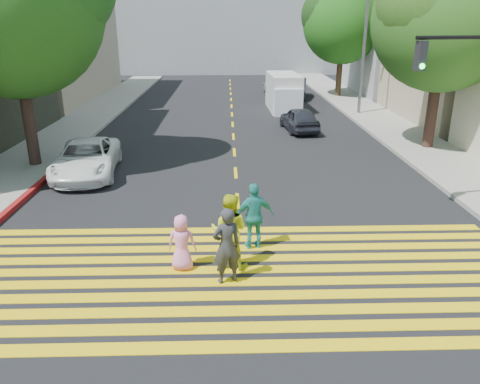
{
  "coord_description": "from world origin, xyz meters",
  "views": [
    {
      "loc": [
        -0.31,
        -8.04,
        5.42
      ],
      "look_at": [
        0.0,
        3.0,
        1.4
      ],
      "focal_mm": 35.0,
      "sensor_mm": 36.0,
      "label": 1
    }
  ],
  "objects_px": {
    "tree_right_far": "(344,19)",
    "tree_right_near": "(447,11)",
    "pedestrian_child": "(182,243)",
    "pedestrian_extra": "(254,216)",
    "silver_car": "(278,86)",
    "dark_car_parked": "(296,88)",
    "pedestrian_man": "(227,246)",
    "pedestrian_woman": "(229,231)",
    "dark_car_near": "(299,119)",
    "white_van": "(284,93)",
    "white_sedan": "(87,158)"
  },
  "relations": [
    {
      "from": "tree_right_far",
      "to": "tree_right_near",
      "type": "bearing_deg",
      "value": -88.05
    },
    {
      "from": "pedestrian_child",
      "to": "pedestrian_extra",
      "type": "height_order",
      "value": "pedestrian_extra"
    },
    {
      "from": "silver_car",
      "to": "dark_car_parked",
      "type": "height_order",
      "value": "dark_car_parked"
    },
    {
      "from": "pedestrian_man",
      "to": "pedestrian_extra",
      "type": "relative_size",
      "value": 1.01
    },
    {
      "from": "tree_right_far",
      "to": "pedestrian_extra",
      "type": "height_order",
      "value": "tree_right_far"
    },
    {
      "from": "pedestrian_extra",
      "to": "pedestrian_man",
      "type": "bearing_deg",
      "value": 54.13
    },
    {
      "from": "dark_car_parked",
      "to": "pedestrian_child",
      "type": "bearing_deg",
      "value": -94.34
    },
    {
      "from": "pedestrian_woman",
      "to": "pedestrian_child",
      "type": "bearing_deg",
      "value": 19.25
    },
    {
      "from": "tree_right_far",
      "to": "dark_car_near",
      "type": "xyz_separation_m",
      "value": [
        -4.75,
        -11.57,
        -5.01
      ]
    },
    {
      "from": "tree_right_far",
      "to": "pedestrian_woman",
      "type": "height_order",
      "value": "tree_right_far"
    },
    {
      "from": "pedestrian_extra",
      "to": "pedestrian_child",
      "type": "bearing_deg",
      "value": 18.02
    },
    {
      "from": "silver_car",
      "to": "dark_car_parked",
      "type": "xyz_separation_m",
      "value": [
        1.16,
        -1.68,
        0.03
      ]
    },
    {
      "from": "dark_car_parked",
      "to": "white_van",
      "type": "height_order",
      "value": "white_van"
    },
    {
      "from": "tree_right_far",
      "to": "white_van",
      "type": "bearing_deg",
      "value": -132.1
    },
    {
      "from": "tree_right_near",
      "to": "pedestrian_man",
      "type": "distance_m",
      "value": 15.29
    },
    {
      "from": "pedestrian_man",
      "to": "dark_car_parked",
      "type": "bearing_deg",
      "value": -122.59
    },
    {
      "from": "tree_right_far",
      "to": "dark_car_parked",
      "type": "relative_size",
      "value": 1.9
    },
    {
      "from": "dark_car_near",
      "to": "tree_right_far",
      "type": "bearing_deg",
      "value": -118.59
    },
    {
      "from": "pedestrian_woman",
      "to": "white_sedan",
      "type": "height_order",
      "value": "pedestrian_woman"
    },
    {
      "from": "pedestrian_man",
      "to": "silver_car",
      "type": "distance_m",
      "value": 28.53
    },
    {
      "from": "dark_car_parked",
      "to": "white_van",
      "type": "xyz_separation_m",
      "value": [
        -1.52,
        -5.19,
        0.36
      ]
    },
    {
      "from": "pedestrian_man",
      "to": "pedestrian_child",
      "type": "xyz_separation_m",
      "value": [
        -1.03,
        0.61,
        -0.21
      ]
    },
    {
      "from": "pedestrian_woman",
      "to": "dark_car_near",
      "type": "xyz_separation_m",
      "value": [
        3.77,
        14.47,
        -0.28
      ]
    },
    {
      "from": "pedestrian_man",
      "to": "pedestrian_woman",
      "type": "xyz_separation_m",
      "value": [
        0.06,
        0.72,
        0.03
      ]
    },
    {
      "from": "silver_car",
      "to": "dark_car_parked",
      "type": "relative_size",
      "value": 1.09
    },
    {
      "from": "pedestrian_extra",
      "to": "white_van",
      "type": "relative_size",
      "value": 0.35
    },
    {
      "from": "pedestrian_extra",
      "to": "white_sedan",
      "type": "relative_size",
      "value": 0.37
    },
    {
      "from": "pedestrian_woman",
      "to": "pedestrian_extra",
      "type": "xyz_separation_m",
      "value": [
        0.63,
        0.92,
        -0.04
      ]
    },
    {
      "from": "pedestrian_man",
      "to": "silver_car",
      "type": "relative_size",
      "value": 0.37
    },
    {
      "from": "white_sedan",
      "to": "white_van",
      "type": "relative_size",
      "value": 0.95
    },
    {
      "from": "silver_car",
      "to": "dark_car_parked",
      "type": "bearing_deg",
      "value": 121.46
    },
    {
      "from": "pedestrian_man",
      "to": "white_van",
      "type": "distance_m",
      "value": 21.69
    },
    {
      "from": "pedestrian_child",
      "to": "white_van",
      "type": "relative_size",
      "value": 0.27
    },
    {
      "from": "tree_right_far",
      "to": "dark_car_near",
      "type": "height_order",
      "value": "tree_right_far"
    },
    {
      "from": "dark_car_near",
      "to": "silver_car",
      "type": "bearing_deg",
      "value": -97.34
    },
    {
      "from": "white_sedan",
      "to": "dark_car_near",
      "type": "xyz_separation_m",
      "value": [
        9.05,
        7.32,
        -0.02
      ]
    },
    {
      "from": "silver_car",
      "to": "dark_car_parked",
      "type": "distance_m",
      "value": 2.04
    },
    {
      "from": "pedestrian_child",
      "to": "pedestrian_woman",
      "type": "bearing_deg",
      "value": -169.04
    },
    {
      "from": "pedestrian_child",
      "to": "pedestrian_extra",
      "type": "distance_m",
      "value": 2.02
    },
    {
      "from": "dark_car_near",
      "to": "pedestrian_woman",
      "type": "bearing_deg",
      "value": 69.16
    },
    {
      "from": "tree_right_near",
      "to": "pedestrian_child",
      "type": "bearing_deg",
      "value": -133.69
    },
    {
      "from": "white_van",
      "to": "pedestrian_woman",
      "type": "bearing_deg",
      "value": -101.47
    },
    {
      "from": "dark_car_near",
      "to": "silver_car",
      "type": "height_order",
      "value": "silver_car"
    },
    {
      "from": "dark_car_parked",
      "to": "white_van",
      "type": "distance_m",
      "value": 5.42
    },
    {
      "from": "tree_right_near",
      "to": "white_sedan",
      "type": "height_order",
      "value": "tree_right_near"
    },
    {
      "from": "pedestrian_man",
      "to": "pedestrian_extra",
      "type": "xyz_separation_m",
      "value": [
        0.7,
        1.64,
        -0.01
      ]
    },
    {
      "from": "tree_right_near",
      "to": "pedestrian_woman",
      "type": "bearing_deg",
      "value": -130.73
    },
    {
      "from": "pedestrian_man",
      "to": "silver_car",
      "type": "height_order",
      "value": "pedestrian_man"
    },
    {
      "from": "pedestrian_man",
      "to": "white_sedan",
      "type": "bearing_deg",
      "value": -77.85
    },
    {
      "from": "pedestrian_woman",
      "to": "white_van",
      "type": "xyz_separation_m",
      "value": [
        3.65,
        20.65,
        0.18
      ]
    }
  ]
}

